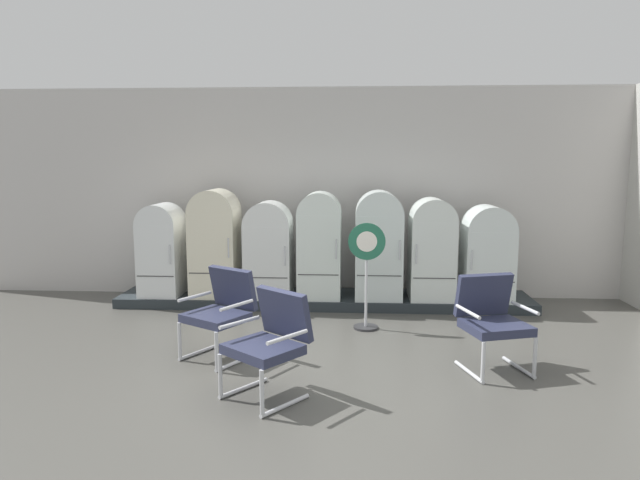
{
  "coord_description": "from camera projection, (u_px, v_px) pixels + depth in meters",
  "views": [
    {
      "loc": [
        0.45,
        -5.23,
        2.19
      ],
      "look_at": [
        -0.04,
        2.75,
        1.02
      ],
      "focal_mm": 31.53,
      "sensor_mm": 36.0,
      "label": 1
    }
  ],
  "objects": [
    {
      "name": "refrigerator_5",
      "position": [
        432.0,
        246.0,
        8.17
      ],
      "size": [
        0.64,
        0.71,
        1.47
      ],
      "color": "silver",
      "rests_on": "display_plinth"
    },
    {
      "name": "refrigerator_6",
      "position": [
        487.0,
        251.0,
        8.11
      ],
      "size": [
        0.7,
        0.66,
        1.37
      ],
      "color": "silver",
      "rests_on": "display_plinth"
    },
    {
      "name": "display_plinth",
      "position": [
        324.0,
        299.0,
        8.49
      ],
      "size": [
        6.15,
        0.95,
        0.14
      ],
      "primitive_type": "cube",
      "color": "#252C30",
      "rests_on": "ground"
    },
    {
      "name": "back_wall",
      "position": [
        326.0,
        192.0,
        8.88
      ],
      "size": [
        11.76,
        0.12,
        3.27
      ],
      "color": "beige",
      "rests_on": "ground"
    },
    {
      "name": "armchair_center",
      "position": [
        271.0,
        338.0,
        5.14
      ],
      "size": [
        0.88,
        0.89,
        0.98
      ],
      "color": "silver",
      "rests_on": "ground"
    },
    {
      "name": "ground",
      "position": [
        307.0,
        386.0,
        5.51
      ],
      "size": [
        12.0,
        10.0,
        0.05
      ],
      "primitive_type": "cube",
      "color": "#4B4A45"
    },
    {
      "name": "refrigerator_3",
      "position": [
        320.0,
        242.0,
        8.23
      ],
      "size": [
        0.63,
        0.64,
        1.56
      ],
      "color": "silver",
      "rests_on": "display_plinth"
    },
    {
      "name": "armchair_left",
      "position": [
        222.0,
        308.0,
        6.17
      ],
      "size": [
        0.86,
        0.87,
        0.98
      ],
      "color": "silver",
      "rests_on": "ground"
    },
    {
      "name": "sign_stand",
      "position": [
        366.0,
        277.0,
        7.17
      ],
      "size": [
        0.47,
        0.32,
        1.38
      ],
      "color": "#2D2D30",
      "rests_on": "ground"
    },
    {
      "name": "armchair_right",
      "position": [
        491.0,
        317.0,
        5.82
      ],
      "size": [
        0.79,
        0.79,
        0.98
      ],
      "color": "silver",
      "rests_on": "ground"
    },
    {
      "name": "refrigerator_1",
      "position": [
        215.0,
        240.0,
        8.36
      ],
      "size": [
        0.68,
        0.71,
        1.59
      ],
      "color": "silver",
      "rests_on": "display_plinth"
    },
    {
      "name": "refrigerator_2",
      "position": [
        269.0,
        247.0,
        8.27
      ],
      "size": [
        0.68,
        0.61,
        1.42
      ],
      "color": "silver",
      "rests_on": "display_plinth"
    },
    {
      "name": "refrigerator_4",
      "position": [
        379.0,
        242.0,
        8.21
      ],
      "size": [
        0.68,
        0.69,
        1.58
      ],
      "color": "silver",
      "rests_on": "display_plinth"
    },
    {
      "name": "refrigerator_0",
      "position": [
        162.0,
        247.0,
        8.41
      ],
      "size": [
        0.59,
        0.68,
        1.38
      ],
      "color": "white",
      "rests_on": "display_plinth"
    }
  ]
}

